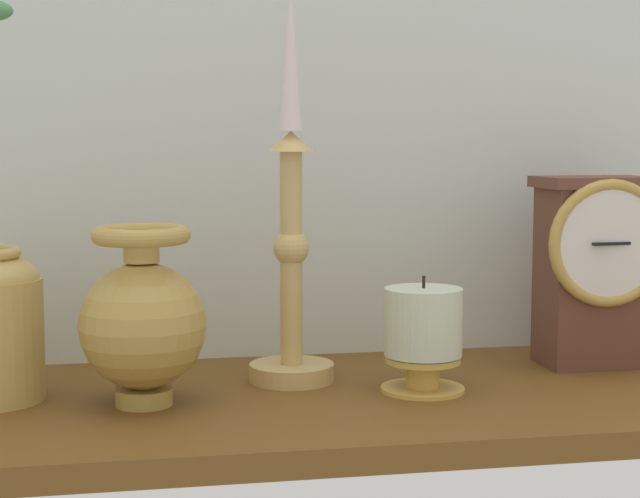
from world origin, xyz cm
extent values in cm
cube|color=brown|center=(0.00, 0.00, -1.20)|extent=(100.00, 36.00, 2.40)
cube|color=silver|center=(0.00, 18.50, 32.50)|extent=(120.00, 2.00, 65.00)
cube|color=brown|center=(27.51, 6.80, 9.63)|extent=(10.60, 7.23, 19.27)
cube|color=brown|center=(27.51, 6.80, 19.87)|extent=(11.87, 8.10, 1.20)
torus|color=#BB9240|center=(27.51, 2.79, 13.68)|extent=(13.42, 1.22, 13.42)
cylinder|color=silver|center=(27.51, 2.69, 13.68)|extent=(11.22, 0.40, 11.22)
cube|color=black|center=(27.51, 2.39, 13.68)|extent=(4.31, 1.10, 0.30)
cylinder|color=tan|center=(-5.58, 5.24, 0.90)|extent=(8.61, 8.61, 1.80)
cylinder|color=tan|center=(-5.58, 5.24, 12.51)|extent=(2.27, 2.27, 21.43)
sphere|color=tan|center=(-5.58, 5.24, 13.59)|extent=(3.63, 3.63, 3.63)
cone|color=tan|center=(-5.58, 5.24, 24.23)|extent=(4.53, 4.53, 2.00)
cone|color=silver|center=(-5.58, 5.24, 32.68)|extent=(2.26, 2.26, 14.90)
cylinder|color=#B18E40|center=(-20.46, -1.61, 0.80)|extent=(5.26, 5.26, 1.60)
sphere|color=#B18E40|center=(-20.46, -1.61, 7.44)|extent=(11.68, 11.68, 11.68)
cylinder|color=#B18E40|center=(-20.46, -1.61, 14.53)|extent=(3.27, 3.27, 2.50)
torus|color=#B18E40|center=(-20.46, -1.61, 15.78)|extent=(9.06, 9.06, 1.63)
cylinder|color=gold|center=(6.32, -1.20, 1.57)|extent=(3.27, 3.27, 3.14)
cylinder|color=gold|center=(6.32, -1.20, 0.40)|extent=(8.18, 8.18, 0.80)
cylinder|color=gold|center=(6.32, -1.20, 3.14)|extent=(7.37, 7.37, 0.60)
cylinder|color=beige|center=(6.32, -1.20, 6.83)|extent=(7.58, 7.58, 6.58)
cylinder|color=black|center=(6.32, -1.20, 10.72)|extent=(0.30, 0.30, 1.20)
camera|label=1|loc=(-21.54, -95.01, 24.38)|focal=57.25mm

